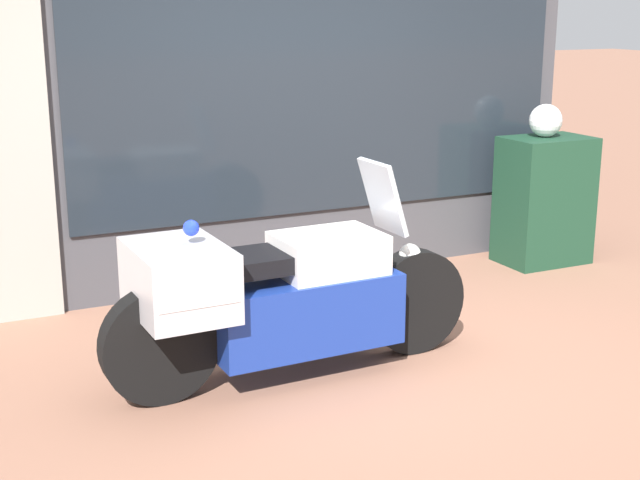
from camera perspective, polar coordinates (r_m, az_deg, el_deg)
The scene contains 6 objects.
ground_plane at distance 5.62m, azimuth 5.03°, elevation -7.58°, with size 60.00×60.00×0.00m, color #8E604C.
shop_building at distance 6.85m, azimuth -6.17°, elevation 12.56°, with size 5.20×0.55×3.73m.
window_display at distance 7.35m, azimuth -0.50°, elevation 1.62°, with size 3.87×0.30×1.88m.
paramedic_motorcycle at distance 5.15m, azimuth -2.99°, elevation -3.57°, with size 2.31×0.70×1.25m.
utility_cabinet at distance 7.76m, azimuth 14.16°, elevation 2.47°, with size 0.72×0.49×1.07m, color #193D28.
white_helmet at distance 7.66m, azimuth 14.25°, elevation 7.42°, with size 0.27×0.27×0.27m, color white.
Camera 1 is at (-2.68, -4.45, 2.14)m, focal length 50.00 mm.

